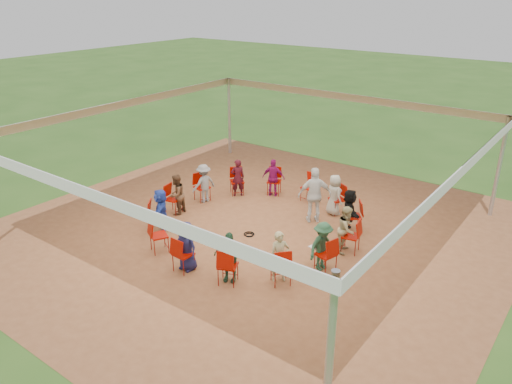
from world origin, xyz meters
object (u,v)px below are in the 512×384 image
Objects in this scene: standing_person at (315,195)px; chair_4 at (309,188)px; chair_7 at (202,187)px; person_seated_6 at (204,183)px; chair_3 at (337,199)px; chair_11 at (183,254)px; chair_12 at (228,266)px; chair_6 at (237,181)px; chair_10 at (159,236)px; chair_9 at (157,216)px; chair_1 at (351,236)px; chair_2 at (353,216)px; laptop at (318,245)px; chair_8 at (174,199)px; person_seated_1 at (347,229)px; person_seated_8 at (161,210)px; person_seated_11 at (280,257)px; person_seated_3 at (334,195)px; chair_5 at (274,181)px; person_seated_5 at (238,178)px; cable_coil at (249,234)px; person_seated_4 at (273,178)px; person_seated_2 at (349,211)px; person_seated_7 at (177,194)px; person_seated_0 at (323,246)px; person_seated_10 at (229,257)px.

chair_4 is at bearing -93.55° from standing_person.
chair_7 is 0.21m from person_seated_6.
chair_3 is 5.27m from chair_11.
chair_12 is 3.99m from standing_person.
chair_10 is (0.78, -4.15, 0.00)m from chair_6.
chair_9 is at bearing 25.71° from chair_7.
chair_1 is at bearing 103.15° from person_seated_6.
chair_2 is 1.00× the size of chair_9.
laptop is (2.23, -3.33, 0.14)m from chair_4.
chair_12 is at bearing 38.57° from chair_9.
chair_8 is (-2.76, -3.20, 0.00)m from chair_4.
chair_2 is 0.73× the size of person_seated_1.
person_seated_8 is at bearing 90.00° from chair_9.
chair_8 is 0.73× the size of person_seated_11.
chair_6 is 3.30m from person_seated_3.
chair_3 is 2.35m from chair_5.
person_seated_5 is at bearing 151.59° from chair_8.
chair_5 and chair_10 have the same top height.
chair_12 is 2.45m from cable_coil.
chair_4 is at bearing 77.14° from chair_12.
person_seated_6 reaches higher than chair_1.
chair_11 is (0.97, -5.18, 0.00)m from chair_5.
laptop is at bearing 114.82° from person_seated_4.
chair_4 is 0.73× the size of person_seated_4.
person_seated_4 reaches higher than chair_11.
person_seated_2 is at bearing 12.86° from person_seated_1.
chair_9 is 1.19m from person_seated_7.
person_seated_0 is 0.17m from laptop.
person_seated_6 is at bearing 52.47° from chair_3.
chair_2 is 3.30m from person_seated_4.
person_seated_2 is (3.35, 3.92, 0.17)m from chair_10.
chair_1 and chair_2 have the same top height.
chair_11 is at bearing 51.43° from chair_7.
laptop is (4.38, -2.40, 0.14)m from chair_6.
person_seated_7 and person_seated_10 have the same top height.
person_seated_8 is 3.31× the size of laptop.
chair_2 is 5.27m from chair_8.
chair_9 is (0.43, -2.31, 0.00)m from chair_7.
chair_5 is (-3.25, 0.88, 0.00)m from chair_2.
chair_1 is 4.87m from chair_6.
person_seated_4 is at bearing 40.20° from chair_2.
person_seated_10 and person_seated_11 have the same top height.
person_seated_8 is at bearing 151.59° from chair_11.
person_seated_6 is 5.00m from laptop.
chair_6 is 2.30m from person_seated_7.
person_seated_7 is (-3.80, -2.86, 0.17)m from chair_3.
standing_person is at bearing 108.02° from chair_8.
person_seated_2 is at bearing 141.43° from person_seated_4.
person_seated_0 is 1.00× the size of person_seated_7.
person_seated_10 reaches higher than chair_12.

